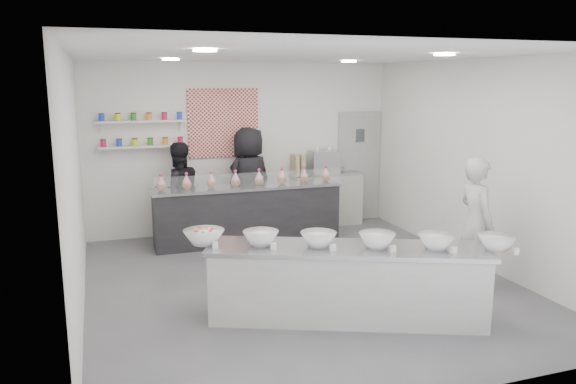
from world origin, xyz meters
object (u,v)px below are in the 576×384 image
object	(u,v)px
espresso_ledge	(327,199)
staff_left	(178,192)
back_bar	(248,214)
prep_counter	(347,283)
woman_prep	(476,224)
staff_right	(249,182)
espresso_machine	(323,162)

from	to	relation	value
espresso_ledge	staff_left	size ratio (longest dim) A/B	0.80
back_bar	staff_left	xyz separation A→B (m)	(-1.07, 0.49, 0.36)
prep_counter	woman_prep	world-z (taller)	woman_prep
woman_prep	staff_right	distance (m)	4.07
staff_left	staff_right	world-z (taller)	staff_right
espresso_machine	woman_prep	world-z (taller)	woman_prep
espresso_ledge	staff_right	bearing A→B (deg)	-173.37
espresso_ledge	woman_prep	distance (m)	3.73
prep_counter	staff_right	distance (m)	3.89
back_bar	woman_prep	world-z (taller)	woman_prep
staff_right	espresso_ledge	bearing A→B (deg)	163.54
staff_right	woman_prep	bearing A→B (deg)	97.76
staff_right	espresso_machine	bearing A→B (deg)	163.87
espresso_machine	woman_prep	xyz separation A→B (m)	(0.61, -3.67, -0.33)
staff_left	espresso_machine	bearing A→B (deg)	175.04
back_bar	staff_left	distance (m)	1.23
back_bar	staff_left	size ratio (longest dim) A/B	1.86
prep_counter	woman_prep	distance (m)	2.07
prep_counter	espresso_ledge	size ratio (longest dim) A/B	2.36
staff_right	back_bar	bearing A→B (deg)	48.80
prep_counter	espresso_machine	world-z (taller)	espresso_machine
espresso_machine	woman_prep	distance (m)	3.73
espresso_machine	staff_left	xyz separation A→B (m)	(-2.71, -0.18, -0.35)
woman_prep	staff_left	world-z (taller)	woman_prep
back_bar	staff_right	bearing A→B (deg)	72.43
woman_prep	staff_left	bearing A→B (deg)	48.13
woman_prep	prep_counter	bearing A→B (deg)	105.00
espresso_ledge	staff_right	xyz separation A→B (m)	(-1.55, -0.18, 0.45)
prep_counter	staff_left	bearing A→B (deg)	132.01
espresso_ledge	espresso_machine	distance (m)	0.70
espresso_ledge	woman_prep	xyz separation A→B (m)	(0.54, -3.67, 0.37)
back_bar	espresso_ledge	world-z (taller)	espresso_ledge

